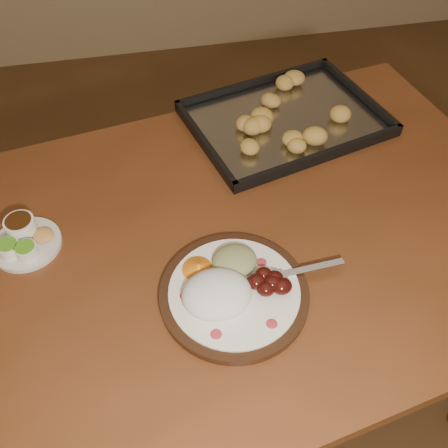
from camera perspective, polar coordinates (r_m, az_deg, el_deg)
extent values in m
plane|color=brown|center=(1.75, 5.17, -14.33)|extent=(4.00, 4.00, 0.00)
cube|color=brown|center=(1.06, -2.50, -2.88)|extent=(1.63, 1.15, 0.04)
cylinder|color=#4E2517|center=(1.80, 14.51, 5.05)|extent=(0.07, 0.07, 0.71)
cylinder|color=black|center=(0.96, 1.17, -7.99)|extent=(0.29, 0.29, 0.02)
cylinder|color=white|center=(0.95, 1.18, -7.68)|extent=(0.25, 0.25, 0.01)
ellipsoid|color=#BB2D3B|center=(0.90, -0.91, -12.47)|extent=(0.02, 0.02, 0.00)
ellipsoid|color=#BB2D3B|center=(0.92, 5.48, -11.28)|extent=(0.02, 0.02, 0.00)
ellipsoid|color=#BB2D3B|center=(0.99, 4.29, -4.37)|extent=(0.02, 0.02, 0.00)
ellipsoid|color=#BB2D3B|center=(0.95, -4.43, -8.16)|extent=(0.02, 0.02, 0.00)
ellipsoid|color=white|center=(0.93, -0.84, -8.00)|extent=(0.15, 0.13, 0.06)
ellipsoid|color=#440C09|center=(0.94, 4.83, -7.37)|extent=(0.04, 0.03, 0.03)
ellipsoid|color=#440C09|center=(0.95, 5.74, -6.20)|extent=(0.04, 0.03, 0.03)
ellipsoid|color=#440C09|center=(0.96, 4.53, -5.74)|extent=(0.04, 0.03, 0.03)
ellipsoid|color=#440C09|center=(0.94, 6.62, -7.07)|extent=(0.04, 0.03, 0.03)
ellipsoid|color=#440C09|center=(0.95, 3.72, -6.57)|extent=(0.04, 0.03, 0.03)
ellipsoid|color=#440C09|center=(0.95, 5.54, -6.73)|extent=(0.04, 0.03, 0.03)
ellipsoid|color=#9E8965|center=(0.98, 1.22, -4.19)|extent=(0.10, 0.09, 0.04)
cone|color=orange|center=(0.97, -2.94, -4.90)|extent=(0.09, 0.09, 0.03)
cube|color=silver|center=(0.99, 9.86, -5.02)|extent=(0.14, 0.02, 0.00)
cube|color=silver|center=(0.97, 5.80, -5.92)|extent=(0.04, 0.03, 0.00)
cylinder|color=silver|center=(0.96, 4.59, -6.69)|extent=(0.03, 0.00, 0.00)
cylinder|color=silver|center=(0.96, 4.48, -6.39)|extent=(0.03, 0.00, 0.00)
cylinder|color=silver|center=(0.96, 4.36, -6.09)|extent=(0.03, 0.00, 0.00)
cylinder|color=silver|center=(0.97, 4.25, -5.79)|extent=(0.03, 0.00, 0.00)
cylinder|color=silver|center=(1.11, -21.61, -2.16)|extent=(0.14, 0.14, 0.01)
cylinder|color=white|center=(1.09, -23.35, -2.59)|extent=(0.04, 0.04, 0.03)
cylinder|color=#509A1E|center=(1.08, -23.56, -2.15)|extent=(0.04, 0.04, 0.00)
cylinder|color=white|center=(1.08, -21.63, -2.88)|extent=(0.04, 0.04, 0.03)
cylinder|color=#509A1E|center=(1.07, -21.83, -2.44)|extent=(0.04, 0.04, 0.00)
cylinder|color=white|center=(1.12, -22.22, -0.23)|extent=(0.06, 0.06, 0.04)
cylinder|color=#341A09|center=(1.11, -22.48, 0.37)|extent=(0.05, 0.05, 0.00)
ellipsoid|color=#E9B352|center=(1.10, -19.98, -1.20)|extent=(0.04, 0.04, 0.01)
cube|color=black|center=(1.34, 6.98, 11.53)|extent=(0.55, 0.46, 0.01)
cube|color=black|center=(1.45, 3.50, 15.78)|extent=(0.46, 0.13, 0.02)
cube|color=black|center=(1.22, 11.11, 7.64)|extent=(0.46, 0.13, 0.02)
cube|color=black|center=(1.45, 15.16, 14.19)|extent=(0.10, 0.34, 0.02)
cube|color=black|center=(1.24, -2.28, 9.31)|extent=(0.10, 0.34, 0.02)
cube|color=#B9B8BD|center=(1.33, 7.01, 11.75)|extent=(0.51, 0.42, 0.00)
ellipsoid|color=gold|center=(1.35, 9.30, 13.05)|extent=(0.05, 0.05, 0.04)
ellipsoid|color=gold|center=(1.40, 10.51, 14.28)|extent=(0.07, 0.07, 0.04)
ellipsoid|color=gold|center=(1.40, 7.15, 14.82)|extent=(0.07, 0.07, 0.04)
ellipsoid|color=gold|center=(1.38, 7.06, 14.09)|extent=(0.06, 0.06, 0.04)
ellipsoid|color=gold|center=(1.37, 4.32, 14.23)|extent=(0.06, 0.06, 0.04)
ellipsoid|color=gold|center=(1.33, 4.95, 12.85)|extent=(0.07, 0.07, 0.04)
ellipsoid|color=gold|center=(1.30, 1.96, 11.99)|extent=(0.07, 0.07, 0.04)
ellipsoid|color=gold|center=(1.29, 3.92, 11.57)|extent=(0.05, 0.05, 0.04)
ellipsoid|color=gold|center=(1.25, 2.36, 10.30)|extent=(0.07, 0.07, 0.04)
ellipsoid|color=gold|center=(1.25, 6.18, 9.96)|extent=(0.07, 0.07, 0.04)
ellipsoid|color=gold|center=(1.29, 7.53, 11.30)|extent=(0.06, 0.06, 0.04)
ellipsoid|color=gold|center=(1.29, 9.84, 10.97)|extent=(0.06, 0.06, 0.04)
ellipsoid|color=gold|center=(1.29, 10.95, 10.95)|extent=(0.07, 0.07, 0.04)
ellipsoid|color=gold|center=(1.37, 12.55, 13.16)|extent=(0.07, 0.07, 0.04)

